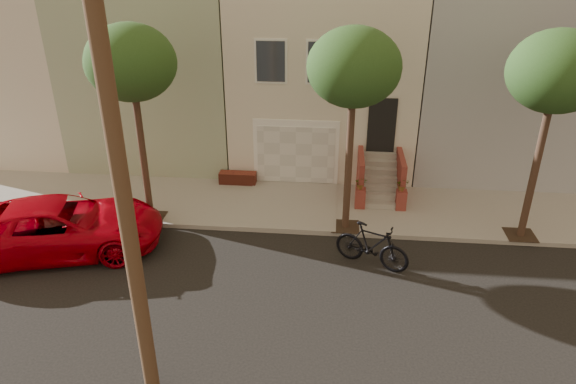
# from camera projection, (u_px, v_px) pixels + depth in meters

# --- Properties ---
(ground) EXTENTS (90.00, 90.00, 0.00)m
(ground) POSITION_uv_depth(u_px,v_px,m) (306.00, 303.00, 13.34)
(ground) COLOR black
(ground) RESTS_ON ground
(sidewalk) EXTENTS (40.00, 3.70, 0.15)m
(sidewalk) POSITION_uv_depth(u_px,v_px,m) (317.00, 207.00, 18.10)
(sidewalk) COLOR gray
(sidewalk) RESTS_ON ground
(house_row) EXTENTS (33.10, 11.70, 7.00)m
(house_row) POSITION_uv_depth(u_px,v_px,m) (325.00, 69.00, 21.79)
(house_row) COLOR beige
(house_row) RESTS_ON sidewalk
(tree_left) EXTENTS (2.70, 2.57, 6.30)m
(tree_left) POSITION_uv_depth(u_px,v_px,m) (131.00, 64.00, 15.05)
(tree_left) COLOR #2D2116
(tree_left) RESTS_ON sidewalk
(tree_mid) EXTENTS (2.70, 2.57, 6.30)m
(tree_mid) POSITION_uv_depth(u_px,v_px,m) (354.00, 69.00, 14.47)
(tree_mid) COLOR #2D2116
(tree_mid) RESTS_ON sidewalk
(tree_right) EXTENTS (2.70, 2.57, 6.30)m
(tree_right) POSITION_uv_depth(u_px,v_px,m) (557.00, 73.00, 13.98)
(tree_right) COLOR #2D2116
(tree_right) RESTS_ON sidewalk
(pickup_truck) EXTENTS (6.45, 4.22, 1.65)m
(pickup_truck) POSITION_uv_depth(u_px,v_px,m) (60.00, 227.00, 15.32)
(pickup_truck) COLOR #B5000F
(pickup_truck) RESTS_ON ground
(motorcycle) EXTENTS (2.28, 1.48, 1.33)m
(motorcycle) POSITION_uv_depth(u_px,v_px,m) (372.00, 246.00, 14.64)
(motorcycle) COLOR black
(motorcycle) RESTS_ON ground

